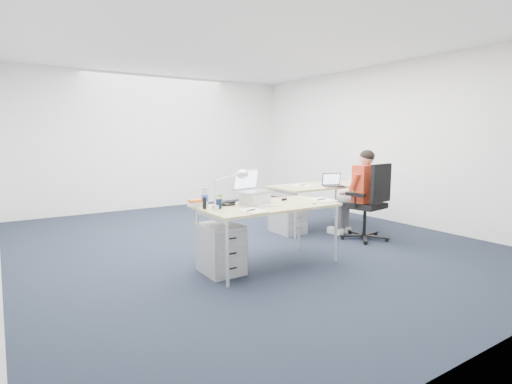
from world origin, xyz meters
TOP-DOWN VIEW (x-y plane):
  - floor at (0.00, 0.00)m, footprint 7.00×7.00m
  - room at (0.00, 0.00)m, footprint 6.02×7.02m
  - desk_near at (-0.32, -1.07)m, footprint 1.60×0.80m
  - desk_far at (1.48, 0.07)m, footprint 1.60×0.80m
  - office_chair at (1.60, -0.88)m, footprint 0.82×0.82m
  - seated_person at (1.58, -0.69)m, footprint 0.42×0.73m
  - drawer_pedestal_near at (-0.91, -0.99)m, footprint 0.40×0.50m
  - drawer_pedestal_far at (0.88, 0.10)m, footprint 0.40×0.50m
  - silver_laptop at (-0.42, -0.94)m, footprint 0.43×0.36m
  - wireless_keyboard at (-0.38, -1.13)m, footprint 0.27×0.17m
  - computer_mouse at (0.17, -1.31)m, footprint 0.07×0.10m
  - headphones at (-0.73, -0.81)m, footprint 0.28×0.24m
  - can_koozie at (-0.92, -0.96)m, footprint 0.09×0.09m
  - water_bottle at (-0.99, -0.76)m, footprint 0.09×0.09m
  - bear_figurine at (-0.85, -0.86)m, footprint 0.09×0.08m
  - book_stack at (-1.07, -0.72)m, footprint 0.21×0.18m
  - cordless_phone at (-1.07, -0.91)m, footprint 0.03×0.02m
  - papers_left at (-0.70, -1.31)m, footprint 0.23×0.32m
  - papers_right at (0.43, -1.18)m, footprint 0.27×0.36m
  - sunglasses at (0.02, -0.92)m, footprint 0.11×0.07m
  - desk_lamp at (-0.86, -1.03)m, footprint 0.42×0.25m
  - dark_laptop at (1.54, -0.23)m, footprint 0.39×0.39m
  - far_cup at (2.23, 0.06)m, footprint 0.08×0.08m
  - far_papers at (1.18, 0.08)m, footprint 0.26×0.35m

SIDE VIEW (x-z plane):
  - floor at x=0.00m, z-range 0.00..0.00m
  - drawer_pedestal_near at x=-0.91m, z-range 0.00..0.55m
  - drawer_pedestal_far at x=0.88m, z-range 0.00..0.55m
  - office_chair at x=1.60m, z-range -0.25..0.89m
  - seated_person at x=1.58m, z-range 0.01..1.33m
  - desk_near at x=-0.32m, z-range 0.32..1.05m
  - desk_far at x=1.48m, z-range 0.32..1.05m
  - far_papers at x=1.18m, z-range 0.73..0.74m
  - papers_left at x=-0.70m, z-range 0.73..0.74m
  - papers_right at x=0.43m, z-range 0.73..0.74m
  - wireless_keyboard at x=-0.38m, z-range 0.73..0.74m
  - sunglasses at x=0.02m, z-range 0.73..0.75m
  - computer_mouse at x=0.17m, z-range 0.73..0.76m
  - headphones at x=-0.73m, z-range 0.73..0.77m
  - book_stack at x=-1.07m, z-range 0.73..0.81m
  - far_cup at x=2.23m, z-range 0.73..0.84m
  - can_koozie at x=-0.92m, z-range 0.73..0.85m
  - cordless_phone at x=-1.07m, z-range 0.73..0.86m
  - bear_figurine at x=-0.85m, z-range 0.73..0.87m
  - dark_laptop at x=1.54m, z-range 0.73..0.95m
  - water_bottle at x=-0.99m, z-range 0.73..0.98m
  - silver_laptop at x=-0.42m, z-range 0.73..1.13m
  - desk_lamp at x=-0.86m, z-range 0.73..1.18m
  - room at x=0.00m, z-range 0.31..3.12m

